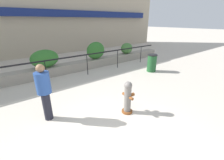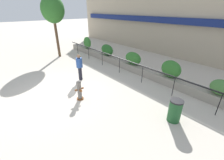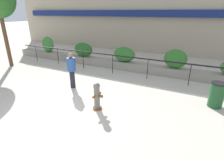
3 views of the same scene
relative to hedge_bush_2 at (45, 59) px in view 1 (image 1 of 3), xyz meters
name	(u,v)px [view 1 (image 1 of 3)]	position (x,y,z in m)	size (l,w,h in m)	color
ground_plane	(111,149)	(-0.29, -6.00, -0.97)	(120.00, 120.00, 0.00)	beige
building_facade	(10,3)	(-0.29, 5.98, 3.02)	(30.00, 1.36, 8.00)	tan
planter_wall_low	(41,73)	(-0.29, 0.00, -0.72)	(18.00, 0.70, 0.50)	gray
fence_railing_segment	(45,63)	(-0.29, -1.10, 0.05)	(15.00, 0.05, 1.15)	black
hedge_bush_2	(45,59)	(0.00, 0.00, 0.00)	(1.42, 0.70, 0.93)	#2D6B28
hedge_bush_3	(96,50)	(3.11, 0.00, 0.07)	(1.26, 0.58, 1.07)	#2D6B28
hedge_bush_4	(127,48)	(5.79, 0.00, -0.08)	(0.97, 0.70, 0.78)	#427538
fire_hydrant	(128,97)	(1.06, -5.13, -0.41)	(0.44, 0.48, 1.08)	brown
pedestrian	(44,89)	(-1.07, -3.91, 0.02)	(0.53, 0.53, 1.73)	black
trash_bin	(152,63)	(5.10, -2.89, -0.46)	(0.55, 0.55, 1.01)	#1E5128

